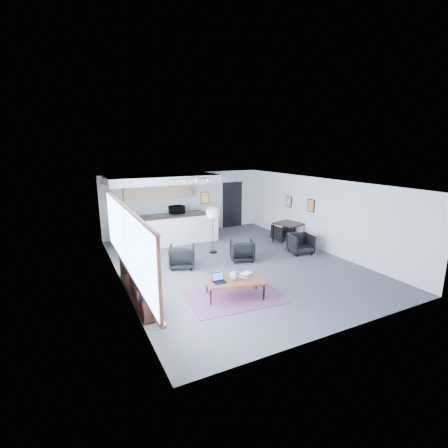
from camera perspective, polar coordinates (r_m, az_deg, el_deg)
name	(u,v)px	position (r m, az deg, el deg)	size (l,w,h in m)	color
room	(234,224)	(10.20, 1.71, -0.01)	(7.02, 9.02, 2.62)	#4C4C4F
window	(126,240)	(8.23, -16.84, -2.79)	(0.10, 5.95, 1.66)	#8CBFFF
console	(137,285)	(8.49, -15.04, -10.26)	(0.35, 3.00, 0.80)	black
kitchenette	(163,206)	(13.12, -10.71, 3.13)	(4.20, 1.96, 2.60)	white
doorway	(232,204)	(15.13, 1.39, 3.55)	(1.10, 0.12, 2.15)	black
track_light	(190,180)	(11.74, -5.99, 7.77)	(1.60, 0.07, 0.15)	silver
wall_art_lower	(311,205)	(12.45, 15.02, 3.16)	(0.03, 0.38, 0.48)	black
wall_art_upper	(289,202)	(13.44, 11.33, 3.88)	(0.03, 0.34, 0.44)	black
kilim_rug	(235,297)	(8.34, 1.88, -12.66)	(2.47, 1.80, 0.01)	#61324C
coffee_table	(235,281)	(8.16, 1.90, -10.00)	(1.57, 1.12, 0.46)	brown
laptop	(219,279)	(8.01, -0.93, -9.70)	(0.30, 0.25, 0.22)	black
ceramic_pot	(234,275)	(8.10, 1.85, -9.01)	(0.23, 0.23, 0.23)	gray
book_stack	(246,274)	(8.36, 3.92, -8.84)	(0.39, 0.35, 0.10)	silver
coaster	(239,282)	(8.01, 2.72, -10.18)	(0.11, 0.11, 0.01)	#E5590C
armchair_left	(182,255)	(10.19, -7.40, -5.51)	(0.75, 0.70, 0.77)	black
armchair_right	(242,249)	(10.74, 3.21, -4.46)	(0.73, 0.69, 0.75)	black
floor_lamp	(213,215)	(11.24, -1.99, 1.68)	(0.51, 0.51, 1.59)	black
dining_table	(289,225)	(12.79, 11.35, -0.15)	(1.14, 1.14, 0.80)	black
dining_chair_near	(301,244)	(11.73, 13.35, -3.51)	(0.64, 0.60, 0.65)	black
dining_chair_far	(283,233)	(13.18, 10.29, -1.58)	(0.60, 0.56, 0.61)	black
microwave	(177,209)	(13.79, -8.33, 2.67)	(0.59, 0.33, 0.40)	black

